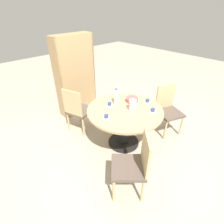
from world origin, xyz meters
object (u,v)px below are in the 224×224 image
object	(u,v)px
chair_c	(133,164)
bookshelf	(76,78)
chair_b	(78,109)
coffee_pot	(133,105)
chair_a	(168,109)
cup_a	(106,117)
cup_b	(148,101)
water_bottle	(116,98)
cup_c	(110,104)
cup_d	(153,110)
cake_main	(132,100)

from	to	relation	value
chair_c	bookshelf	world-z (taller)	bookshelf
chair_b	coffee_pot	distance (m)	1.11
chair_a	chair_c	xyz separation A→B (m)	(-1.50, -0.42, 0.00)
chair_a	cup_a	bearing A→B (deg)	-171.49
cup_b	cup_a	bearing A→B (deg)	171.21
water_bottle	cup_b	size ratio (longest dim) A/B	2.31
chair_c	coffee_pot	xyz separation A→B (m)	(0.67, 0.62, 0.33)
water_bottle	cup_c	bearing A→B (deg)	170.64
water_bottle	cup_a	world-z (taller)	water_bottle
chair_c	cup_c	bearing A→B (deg)	-163.16
cup_a	cup_b	distance (m)	0.86
cup_a	coffee_pot	bearing A→B (deg)	-14.71
bookshelf	cup_b	xyz separation A→B (m)	(0.37, -1.63, -0.07)
cup_c	cup_d	xyz separation A→B (m)	(0.37, -0.62, 0.00)
chair_c	cup_a	distance (m)	0.81
chair_c	cup_b	world-z (taller)	chair_c
coffee_pot	cup_b	size ratio (longest dim) A/B	1.84
water_bottle	cup_c	xyz separation A→B (m)	(-0.13, 0.02, -0.09)
chair_b	cup_d	size ratio (longest dim) A/B	7.72
chair_b	bookshelf	size ratio (longest dim) A/B	0.54
chair_a	cup_b	xyz separation A→B (m)	(-0.44, 0.19, 0.26)
bookshelf	cup_d	xyz separation A→B (m)	(0.18, -1.87, -0.07)
water_bottle	cup_b	bearing A→B (deg)	-39.51
cup_a	cup_b	world-z (taller)	same
cup_b	cup_d	xyz separation A→B (m)	(-0.19, -0.24, 0.00)
chair_b	bookshelf	world-z (taller)	bookshelf
coffee_pot	chair_b	bearing A→B (deg)	113.64
chair_a	cup_b	world-z (taller)	chair_a
bookshelf	cup_d	size ratio (longest dim) A/B	14.16
cup_b	cup_d	bearing A→B (deg)	-127.95
cup_c	cup_d	bearing A→B (deg)	-59.27
chair_a	bookshelf	xyz separation A→B (m)	(-0.81, 1.81, 0.33)
chair_a	cup_d	xyz separation A→B (m)	(-0.63, -0.06, 0.26)
cup_b	cup_c	xyz separation A→B (m)	(-0.56, 0.37, 0.00)
chair_b	cup_d	world-z (taller)	chair_b
coffee_pot	cup_c	xyz separation A→B (m)	(-0.17, 0.36, -0.08)
cup_b	chair_b	bearing A→B (deg)	129.71
cup_a	cup_d	world-z (taller)	same
chair_a	water_bottle	distance (m)	1.07
chair_b	cake_main	bearing A→B (deg)	-160.41
chair_c	cake_main	xyz separation A→B (m)	(0.86, 0.80, 0.28)
bookshelf	cake_main	world-z (taller)	bookshelf
cake_main	cup_c	distance (m)	0.40
water_bottle	coffee_pot	bearing A→B (deg)	-84.02
cup_a	chair_b	bearing A→B (deg)	87.83
cake_main	cup_d	world-z (taller)	cake_main
coffee_pot	cup_c	world-z (taller)	coffee_pot
cake_main	water_bottle	bearing A→B (deg)	144.61
chair_a	cup_c	distance (m)	1.17
coffee_pot	bookshelf	bearing A→B (deg)	89.26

